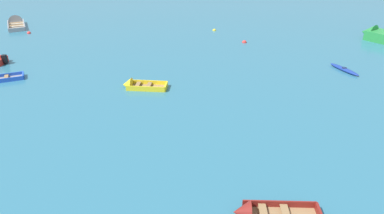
% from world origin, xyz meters
% --- Properties ---
extents(rowboat_grey_cluster_inner, '(4.08, 4.61, 1.55)m').
position_xyz_m(rowboat_grey_cluster_inner, '(-24.07, 39.28, 0.20)').
color(rowboat_grey_cluster_inner, beige).
rests_on(rowboat_grey_cluster_inner, ground_plane).
extents(rowboat_yellow_near_camera, '(3.24, 1.48, 1.04)m').
position_xyz_m(rowboat_yellow_near_camera, '(-4.58, 25.61, 0.17)').
color(rowboat_yellow_near_camera, '#99754C').
rests_on(rowboat_yellow_near_camera, ground_plane).
extents(rowboat_maroon_far_right, '(3.56, 1.64, 0.97)m').
position_xyz_m(rowboat_maroon_far_right, '(4.69, 14.73, 0.18)').
color(rowboat_maroon_far_right, '#99754C').
rests_on(rowboat_maroon_far_right, ground_plane).
extents(kayak_deep_blue_back_row_right, '(2.15, 2.60, 0.28)m').
position_xyz_m(kayak_deep_blue_back_row_right, '(10.20, 32.30, 0.13)').
color(kayak_deep_blue_back_row_right, navy).
rests_on(kayak_deep_blue_back_row_right, ground_plane).
extents(mooring_buoy_midfield, '(0.45, 0.45, 0.45)m').
position_xyz_m(mooring_buoy_midfield, '(1.84, 38.10, 0.00)').
color(mooring_buoy_midfield, red).
rests_on(mooring_buoy_midfield, ground_plane).
extents(mooring_buoy_far_field, '(0.39, 0.39, 0.39)m').
position_xyz_m(mooring_buoy_far_field, '(-1.72, 41.74, 0.00)').
color(mooring_buoy_far_field, yellow).
rests_on(mooring_buoy_far_field, ground_plane).
extents(mooring_buoy_between_boats_left, '(0.41, 0.41, 0.41)m').
position_xyz_m(mooring_buoy_between_boats_left, '(-20.47, 36.40, 0.00)').
color(mooring_buoy_between_boats_left, red).
rests_on(mooring_buoy_between_boats_left, ground_plane).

